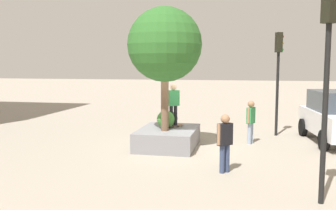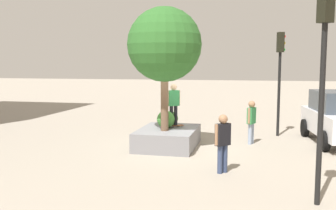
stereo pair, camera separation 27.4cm
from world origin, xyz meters
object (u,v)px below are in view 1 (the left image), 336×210
planter_ledge (168,138)px  plaza_tree (165,45)px  pedestrian_crossing (225,139)px  traffic_light_median (278,66)px  skateboarder (173,101)px  bystander_watching (251,119)px  traffic_light_corner (327,57)px  skateboard (173,126)px

planter_ledge → plaza_tree: plaza_tree is taller
plaza_tree → pedestrian_crossing: (2.54, 2.31, -2.82)m
traffic_light_median → pedestrian_crossing: size_ratio=2.63×
skateboarder → bystander_watching: size_ratio=0.94×
plaza_tree → traffic_light_median: (-3.62, 4.24, -0.75)m
traffic_light_corner → bystander_watching: traffic_light_corner is taller
pedestrian_crossing → traffic_light_median: bearing=162.7°
bystander_watching → pedestrian_crossing: bearing=-10.6°
planter_ledge → pedestrian_crossing: 3.80m
pedestrian_crossing → skateboarder: bearing=-147.2°
skateboard → skateboarder: 0.94m
planter_ledge → skateboarder: 1.40m
skateboarder → pedestrian_crossing: 4.03m
traffic_light_median → pedestrian_crossing: traffic_light_median is taller
traffic_light_median → bystander_watching: size_ratio=2.62×
planter_ledge → plaza_tree: size_ratio=0.64×
skateboard → bystander_watching: size_ratio=0.46×
bystander_watching → plaza_tree: bearing=-61.9°
planter_ledge → traffic_light_median: size_ratio=0.64×
planter_ledge → skateboard: 0.56m
plaza_tree → skateboard: size_ratio=5.74×
planter_ledge → pedestrian_crossing: pedestrian_crossing is taller
skateboard → traffic_light_corner: size_ratio=0.16×
skateboarder → traffic_light_median: traffic_light_median is taller
traffic_light_corner → bystander_watching: bearing=-166.6°
skateboard → bystander_watching: bystander_watching is taller
skateboard → traffic_light_median: (-2.83, 4.07, 2.30)m
traffic_light_corner → bystander_watching: 6.74m
plaza_tree → bystander_watching: 4.50m
skateboarder → traffic_light_median: (-2.83, 4.07, 1.36)m
pedestrian_crossing → plaza_tree: bearing=-137.6°
traffic_light_corner → traffic_light_median: traffic_light_corner is taller
plaza_tree → bystander_watching: bearing=118.1°
traffic_light_corner → pedestrian_crossing: size_ratio=2.85×
skateboarder → pedestrian_crossing: (3.33, 2.15, -0.72)m
pedestrian_crossing → skateboard: bearing=-147.2°
planter_ledge → bystander_watching: bystander_watching is taller
planter_ledge → bystander_watching: 3.36m
planter_ledge → skateboarder: skateboarder is taller
skateboarder → bystander_watching: skateboarder is taller
planter_ledge → traffic_light_corner: bearing=42.5°
bystander_watching → traffic_light_corner: bearing=13.4°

